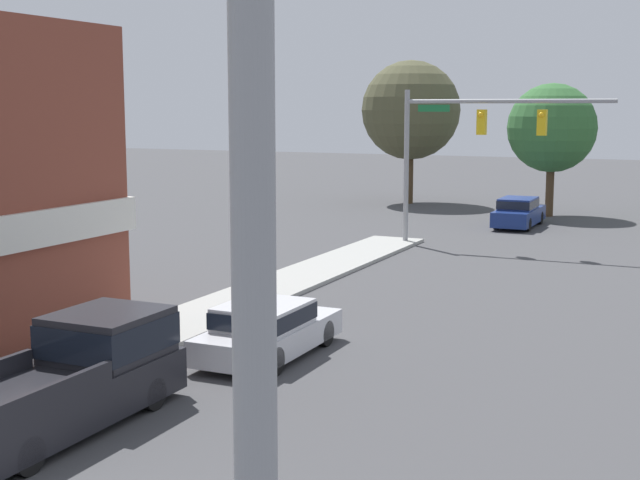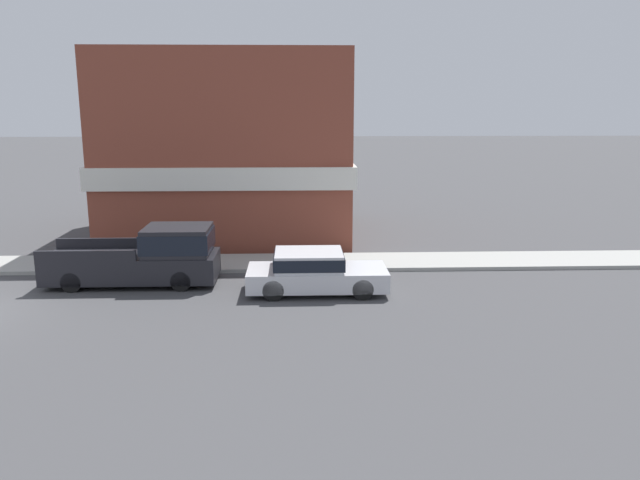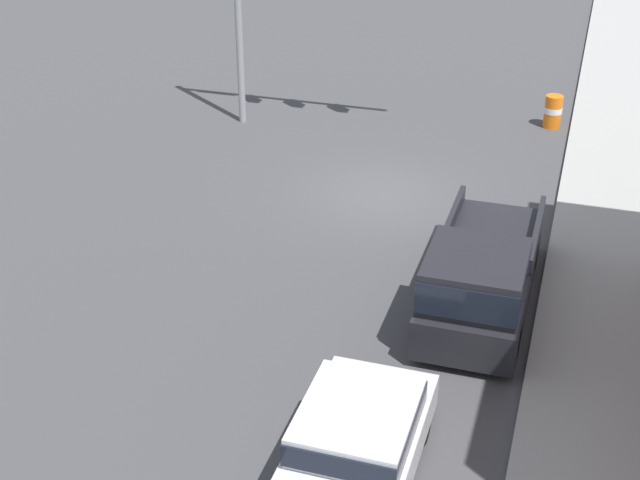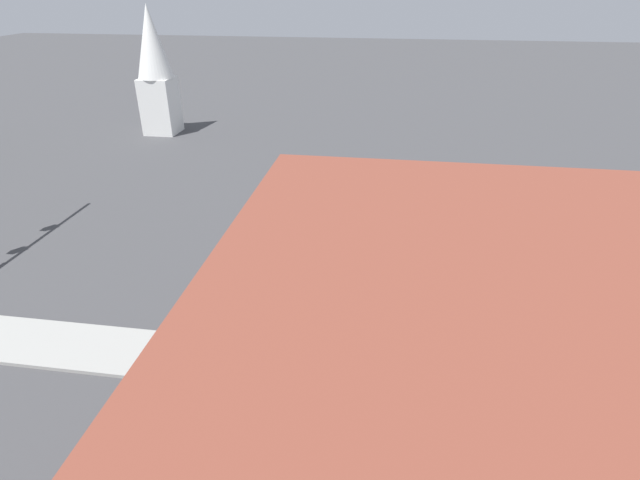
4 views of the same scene
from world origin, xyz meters
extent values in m
cube|color=#9E9E99|center=(-5.70, 0.00, 0.07)|extent=(2.40, 60.00, 0.14)
cylinder|color=black|center=(-2.99, 12.16, 0.33)|extent=(0.22, 0.66, 0.66)
cylinder|color=black|center=(-1.28, 12.16, 0.33)|extent=(0.22, 0.66, 0.66)
cylinder|color=black|center=(-2.99, 9.39, 0.33)|extent=(0.22, 0.66, 0.66)
cylinder|color=black|center=(-1.28, 9.39, 0.33)|extent=(0.22, 0.66, 0.66)
cube|color=silver|center=(-2.13, 10.78, 0.49)|extent=(1.93, 4.46, 0.61)
cube|color=silver|center=(-2.13, 10.51, 1.07)|extent=(1.78, 2.14, 0.55)
cube|color=black|center=(-2.13, 10.51, 1.07)|extent=(1.80, 2.23, 0.39)
cylinder|color=black|center=(-4.19, 6.37, 0.33)|extent=(0.22, 0.66, 0.66)
cylinder|color=black|center=(-2.41, 6.37, 0.33)|extent=(0.22, 0.66, 0.66)
cylinder|color=black|center=(-4.19, 2.87, 0.33)|extent=(0.22, 0.66, 0.66)
cylinder|color=black|center=(-2.41, 2.87, 0.33)|extent=(0.22, 0.66, 0.66)
cube|color=black|center=(-3.30, 4.62, 0.61)|extent=(2.00, 5.64, 0.85)
cube|color=black|center=(-3.30, 6.17, 1.49)|extent=(1.90, 2.14, 0.92)
cube|color=black|center=(-3.30, 6.17, 1.49)|extent=(1.92, 2.23, 0.65)
cube|color=black|center=(-4.24, 3.39, 1.21)|extent=(0.12, 3.20, 0.35)
cube|color=black|center=(-2.36, 3.39, 1.21)|extent=(0.12, 3.20, 0.35)
cube|color=brown|center=(-11.93, 7.14, 4.06)|extent=(9.06, 10.49, 8.12)
cube|color=silver|center=(-11.93, 7.14, 3.05)|extent=(9.36, 10.79, 0.90)
camera|label=1|loc=(7.74, -7.71, 5.96)|focal=50.00mm
camera|label=2|loc=(17.17, 10.14, 5.95)|focal=35.00mm
camera|label=3|loc=(-4.89, 21.23, 10.29)|focal=50.00mm
camera|label=4|loc=(-18.24, 9.85, 11.71)|focal=28.00mm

